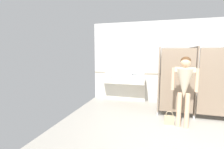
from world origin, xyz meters
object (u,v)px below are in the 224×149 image
Objects in this scene: handbag at (169,120)px; paper_cup at (111,77)px; person_standing at (184,83)px; soap_dispenser at (133,77)px.

handbag is 2.66m from paper_cup.
person_standing reaches higher than paper_cup.
handbag is 3.44× the size of paper_cup.
person_standing reaches higher than handbag.
person_standing is 2.84m from paper_cup.
handbag is 2.30m from soap_dispenser.
person_standing is 5.07× the size of handbag.
soap_dispenser is (-1.52, 1.86, -0.16)m from person_standing.
handbag is at bearing -37.29° from paper_cup.
handbag is (-0.30, 0.09, -0.99)m from person_standing.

